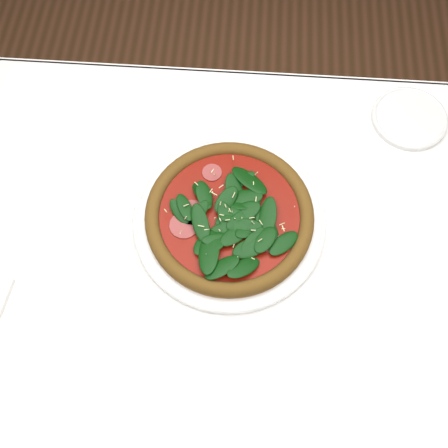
{
  "coord_description": "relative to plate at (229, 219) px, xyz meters",
  "views": [
    {
      "loc": [
        0.03,
        -0.35,
        1.61
      ],
      "look_at": [
        0.0,
        0.02,
        0.77
      ],
      "focal_mm": 40.0,
      "sensor_mm": 36.0,
      "label": 1
    }
  ],
  "objects": [
    {
      "name": "saucer_far",
      "position": [
        0.36,
        0.26,
        -0.0
      ],
      "size": [
        0.16,
        0.16,
        0.01
      ],
      "color": "silver",
      "rests_on": "dining_table"
    },
    {
      "name": "pizza",
      "position": [
        0.0,
        -0.0,
        0.02
      ],
      "size": [
        0.33,
        0.33,
        0.04
      ],
      "rotation": [
        0.0,
        0.0,
        0.05
      ],
      "color": "olive",
      "rests_on": "plate"
    },
    {
      "name": "ground",
      "position": [
        -0.01,
        -0.04,
        -0.76
      ],
      "size": [
        6.0,
        6.0,
        0.0
      ],
      "primitive_type": "plane",
      "color": "brown",
      "rests_on": "ground"
    },
    {
      "name": "plate",
      "position": [
        0.0,
        0.0,
        0.0
      ],
      "size": [
        0.37,
        0.37,
        0.02
      ],
      "color": "silver",
      "rests_on": "dining_table"
    },
    {
      "name": "dining_table",
      "position": [
        -0.01,
        -0.04,
        -0.11
      ],
      "size": [
        1.21,
        0.81,
        0.75
      ],
      "color": "white",
      "rests_on": "ground"
    }
  ]
}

